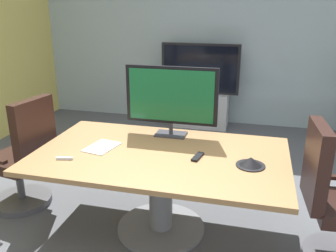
{
  "coord_description": "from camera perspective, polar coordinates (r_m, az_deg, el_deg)",
  "views": [
    {
      "loc": [
        0.75,
        -2.51,
        1.89
      ],
      "look_at": [
        0.02,
        0.32,
        0.87
      ],
      "focal_mm": 38.33,
      "sensor_mm": 36.0,
      "label": 1
    }
  ],
  "objects": [
    {
      "name": "conference_phone",
      "position": [
        2.77,
        13.02,
        -5.62
      ],
      "size": [
        0.22,
        0.22,
        0.07
      ],
      "color": "black",
      "rests_on": "conference_table"
    },
    {
      "name": "paper_notepad",
      "position": [
        3.09,
        -10.49,
        -3.3
      ],
      "size": [
        0.27,
        0.34,
        0.01
      ],
      "primitive_type": "cube",
      "rotation": [
        0.0,
        0.0,
        -0.2
      ],
      "color": "white",
      "rests_on": "conference_table"
    },
    {
      "name": "remote_control",
      "position": [
        2.85,
        4.73,
        -4.89
      ],
      "size": [
        0.08,
        0.18,
        0.02
      ],
      "primitive_type": "cube",
      "rotation": [
        0.0,
        0.0,
        -0.19
      ],
      "color": "black",
      "rests_on": "conference_table"
    },
    {
      "name": "whiteboard_marker",
      "position": [
        2.92,
        -16.12,
        -4.97
      ],
      "size": [
        0.13,
        0.05,
        0.02
      ],
      "primitive_type": "cube",
      "rotation": [
        0.0,
        0.0,
        0.22
      ],
      "color": "silver",
      "rests_on": "conference_table"
    },
    {
      "name": "tv_monitor",
      "position": [
        3.22,
        0.52,
        4.6
      ],
      "size": [
        0.84,
        0.18,
        0.64
      ],
      "color": "#333338",
      "rests_on": "conference_table"
    },
    {
      "name": "office_chair_right",
      "position": [
        2.97,
        25.03,
        -11.73
      ],
      "size": [
        0.61,
        0.59,
        1.09
      ],
      "rotation": [
        0.0,
        0.0,
        1.64
      ],
      "color": "#4C4C51",
      "rests_on": "ground"
    },
    {
      "name": "ground_plane",
      "position": [
        3.23,
        -1.91,
        -16.67
      ],
      "size": [
        7.52,
        7.52,
        0.0
      ],
      "primitive_type": "plane",
      "color": "#515459"
    },
    {
      "name": "office_chair_left",
      "position": [
        3.66,
        -21.87,
        -5.43
      ],
      "size": [
        0.63,
        0.61,
        1.09
      ],
      "rotation": [
        0.0,
        0.0,
        -1.73
      ],
      "color": "#4C4C51",
      "rests_on": "ground"
    },
    {
      "name": "wall_display_unit",
      "position": [
        5.68,
        5.01,
        4.25
      ],
      "size": [
        1.2,
        0.36,
        1.31
      ],
      "color": "#B7BABC",
      "rests_on": "ground"
    },
    {
      "name": "conference_table",
      "position": [
        3.0,
        -1.19,
        -7.33
      ],
      "size": [
        2.04,
        1.22,
        0.72
      ],
      "color": "olive",
      "rests_on": "ground"
    },
    {
      "name": "wall_back_glass_partition",
      "position": [
        5.84,
        7.17,
        14.77
      ],
      "size": [
        5.73,
        0.1,
        2.93
      ],
      "primitive_type": "cube",
      "color": "#9EB2B7",
      "rests_on": "ground"
    }
  ]
}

